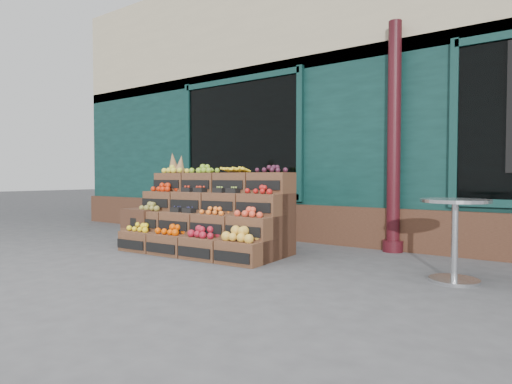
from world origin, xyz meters
The scene contains 6 objects.
ground centered at (0.00, 0.00, 0.00)m, with size 60.00×60.00×0.00m, color #444447.
shop_facade centered at (0.00, 5.11, 2.40)m, with size 12.00×6.24×4.80m.
crate_display centered at (-0.93, 0.58, 0.44)m, with size 2.34×1.22×1.43m.
spare_crates centered at (-2.00, 0.30, 0.29)m, with size 0.59×0.43×0.57m.
bistro_table centered at (2.25, 0.67, 0.52)m, with size 0.66×0.66×0.83m.
shopkeeper centered at (-2.03, 2.75, 0.95)m, with size 0.69×0.45×1.89m, color #164D1E.
Camera 1 is at (3.08, -3.93, 1.05)m, focal length 30.00 mm.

